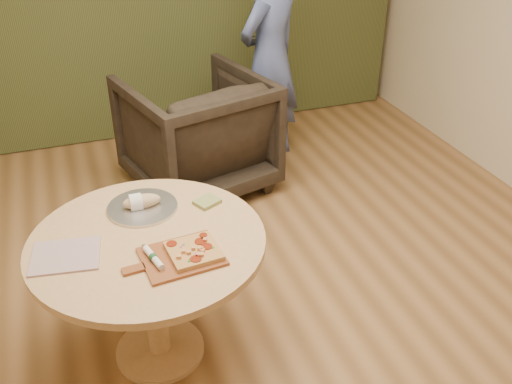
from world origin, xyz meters
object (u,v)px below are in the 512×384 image
Objects in this scene: armchair at (197,128)px; person_standing at (270,58)px; serving_tray at (142,207)px; flatbread_pizza at (194,251)px; pizza_paddle at (180,257)px; pedestal_table at (150,262)px; cutlery_roll at (153,257)px; bread_roll at (140,202)px.

person_standing is at bearing -172.68° from armchair.
armchair is at bearing 65.54° from serving_tray.
pizza_paddle is at bearing 178.47° from flatbread_pizza.
armchair reaches higher than pizza_paddle.
pedestal_table is at bearing 23.14° from person_standing.
flatbread_pizza reaches higher than cutlery_roll.
serving_tray is at bearing 84.19° from pedestal_table.
person_standing reaches higher than serving_tray.
flatbread_pizza is 1.24× the size of bread_roll.
pedestal_table is at bearing 75.29° from cutlery_roll.
pizza_paddle is 2.47m from person_standing.
flatbread_pizza is at bearing -48.84° from pedestal_table.
bread_roll is (0.02, 0.27, 0.18)m from pedestal_table.
armchair is at bearing 56.59° from cutlery_roll.
serving_tray is at bearing 72.49° from cutlery_roll.
armchair reaches higher than bread_roll.
pedestal_table is 4.71× the size of flatbread_pizza.
armchair reaches higher than flatbread_pizza.
serving_tray is at bearing 107.75° from flatbread_pizza.
armchair is at bearing 68.48° from pizza_paddle.
pizza_paddle is (0.11, -0.20, 0.15)m from pedestal_table.
serving_tray is 2.13m from person_standing.
serving_tray is (0.03, 0.27, 0.15)m from pedestal_table.
flatbread_pizza is at bearing -16.77° from cutlery_roll.
bread_roll is 2.13m from person_standing.
flatbread_pizza is at bearing 60.93° from armchair.
serving_tray is 0.20× the size of person_standing.
person_standing reaches higher than bread_roll.
cutlery_roll reaches higher than pedestal_table.
person_standing reaches higher than pedestal_table.
flatbread_pizza reaches higher than pedestal_table.
person_standing is at bearing 51.36° from serving_tray.
cutlery_roll is 0.46m from bread_roll.
bread_roll reaches higher than cutlery_roll.
pizza_paddle is at bearing 59.01° from armchair.
pizza_paddle is 0.47m from serving_tray.
armchair is (0.66, 1.84, -0.28)m from cutlery_roll.
armchair reaches higher than cutlery_roll.
bread_roll is at bearing 108.72° from flatbread_pizza.
cutlery_roll is (-0.18, 0.01, 0.00)m from flatbread_pizza.
armchair is (0.54, 1.85, -0.26)m from pizza_paddle.
serving_tray is (-0.08, 0.47, -0.00)m from pizza_paddle.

